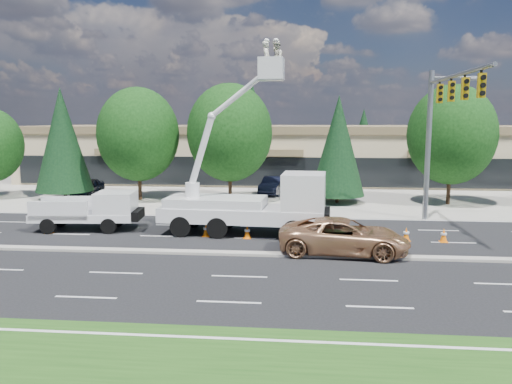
# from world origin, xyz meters

# --- Properties ---
(ground) EXTENTS (140.00, 140.00, 0.00)m
(ground) POSITION_xyz_m (0.00, 0.00, 0.00)
(ground) COLOR black
(ground) RESTS_ON ground
(concrete_apron) EXTENTS (140.00, 22.00, 0.01)m
(concrete_apron) POSITION_xyz_m (0.00, 20.00, 0.01)
(concrete_apron) COLOR gray
(concrete_apron) RESTS_ON ground
(road_median) EXTENTS (120.00, 0.55, 0.12)m
(road_median) POSITION_xyz_m (0.00, 0.00, 0.06)
(road_median) COLOR gray
(road_median) RESTS_ON ground
(strip_mall) EXTENTS (50.40, 15.40, 5.50)m
(strip_mall) POSITION_xyz_m (0.00, 29.97, 2.83)
(strip_mall) COLOR tan
(strip_mall) RESTS_ON ground
(tree_front_b) EXTENTS (4.34, 4.34, 8.55)m
(tree_front_b) POSITION_xyz_m (-16.00, 15.00, 4.59)
(tree_front_b) COLOR #332114
(tree_front_b) RESTS_ON ground
(tree_front_c) EXTENTS (6.17, 6.17, 8.56)m
(tree_front_c) POSITION_xyz_m (-10.00, 15.00, 5.01)
(tree_front_c) COLOR #332114
(tree_front_c) RESTS_ON ground
(tree_front_d) EXTENTS (6.34, 6.34, 8.80)m
(tree_front_d) POSITION_xyz_m (-3.00, 15.00, 5.15)
(tree_front_d) COLOR #332114
(tree_front_d) RESTS_ON ground
(tree_front_e) EXTENTS (4.00, 4.00, 7.88)m
(tree_front_e) POSITION_xyz_m (5.00, 15.00, 4.22)
(tree_front_e) COLOR #332114
(tree_front_e) RESTS_ON ground
(tree_front_f) EXTENTS (6.21, 6.21, 8.61)m
(tree_front_f) POSITION_xyz_m (13.00, 15.00, 5.04)
(tree_front_f) COLOR #332114
(tree_front_f) RESTS_ON ground
(tree_back_a) EXTENTS (5.14, 5.14, 10.13)m
(tree_back_a) POSITION_xyz_m (-18.00, 42.00, 5.43)
(tree_back_a) COLOR #332114
(tree_back_a) RESTS_ON ground
(tree_back_b) EXTENTS (5.42, 5.42, 10.68)m
(tree_back_b) POSITION_xyz_m (-4.00, 42.00, 5.73)
(tree_back_b) COLOR #332114
(tree_back_b) RESTS_ON ground
(tree_back_c) EXTENTS (3.80, 3.80, 7.50)m
(tree_back_c) POSITION_xyz_m (10.00, 42.00, 4.02)
(tree_back_c) COLOR #332114
(tree_back_c) RESTS_ON ground
(tree_back_d) EXTENTS (5.25, 5.25, 10.36)m
(tree_back_d) POSITION_xyz_m (22.00, 42.00, 5.56)
(tree_back_d) COLOR #332114
(tree_back_d) RESTS_ON ground
(signal_mast) EXTENTS (2.76, 10.16, 9.00)m
(signal_mast) POSITION_xyz_m (10.03, 7.04, 6.06)
(signal_mast) COLOR gray
(signal_mast) RESTS_ON ground
(utility_pickup) EXTENTS (5.77, 2.66, 2.14)m
(utility_pickup) POSITION_xyz_m (-9.23, 4.39, 0.88)
(utility_pickup) COLOR silver
(utility_pickup) RESTS_ON ground
(bucket_truck) EXTENTS (8.92, 3.32, 10.19)m
(bucket_truck) POSITION_xyz_m (-0.13, 4.16, 2.10)
(bucket_truck) COLOR silver
(bucket_truck) RESTS_ON ground
(traffic_cone_a) EXTENTS (0.40, 0.40, 0.70)m
(traffic_cone_a) POSITION_xyz_m (-11.23, 3.34, 0.34)
(traffic_cone_a) COLOR orange
(traffic_cone_a) RESTS_ON ground
(traffic_cone_b) EXTENTS (0.40, 0.40, 0.70)m
(traffic_cone_b) POSITION_xyz_m (-2.60, 3.44, 0.34)
(traffic_cone_b) COLOR orange
(traffic_cone_b) RESTS_ON ground
(traffic_cone_c) EXTENTS (0.40, 0.40, 0.70)m
(traffic_cone_c) POSITION_xyz_m (-0.39, 3.20, 0.34)
(traffic_cone_c) COLOR orange
(traffic_cone_c) RESTS_ON ground
(traffic_cone_d) EXTENTS (0.40, 0.40, 0.70)m
(traffic_cone_d) POSITION_xyz_m (7.71, 3.40, 0.34)
(traffic_cone_d) COLOR orange
(traffic_cone_d) RESTS_ON ground
(traffic_cone_e) EXTENTS (0.40, 0.40, 0.70)m
(traffic_cone_e) POSITION_xyz_m (9.54, 3.32, 0.34)
(traffic_cone_e) COLOR orange
(traffic_cone_e) RESTS_ON ground
(minivan) EXTENTS (6.12, 3.25, 1.64)m
(minivan) POSITION_xyz_m (4.35, 0.60, 0.82)
(minivan) COLOR #AF7C54
(minivan) RESTS_ON ground
(parked_car_west) EXTENTS (1.65, 3.94, 1.33)m
(parked_car_west) POSITION_xyz_m (-15.09, 17.06, 0.67)
(parked_car_west) COLOR black
(parked_car_west) RESTS_ON ground
(parked_car_east) EXTENTS (2.24, 4.61, 1.45)m
(parked_car_east) POSITION_xyz_m (0.00, 18.93, 0.73)
(parked_car_east) COLOR black
(parked_car_east) RESTS_ON ground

